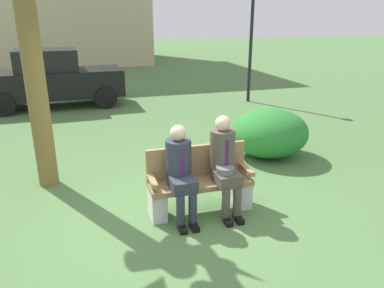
{
  "coord_description": "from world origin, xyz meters",
  "views": [
    {
      "loc": [
        -1.05,
        -4.22,
        2.56
      ],
      "look_at": [
        0.37,
        0.48,
        0.85
      ],
      "focal_mm": 34.24,
      "sensor_mm": 36.0,
      "label": 1
    }
  ],
  "objects_px": {
    "park_bench": "(199,183)",
    "street_lamp": "(252,26)",
    "shrub_near_bench": "(270,133)",
    "parked_car_near": "(53,79)",
    "seated_man_right": "(224,161)",
    "seated_man_left": "(180,168)"
  },
  "relations": [
    {
      "from": "seated_man_right",
      "to": "park_bench",
      "type": "bearing_deg",
      "value": 158.6
    },
    {
      "from": "park_bench",
      "to": "seated_man_left",
      "type": "height_order",
      "value": "seated_man_left"
    },
    {
      "from": "seated_man_right",
      "to": "seated_man_left",
      "type": "bearing_deg",
      "value": -179.82
    },
    {
      "from": "seated_man_left",
      "to": "street_lamp",
      "type": "height_order",
      "value": "street_lamp"
    },
    {
      "from": "park_bench",
      "to": "street_lamp",
      "type": "relative_size",
      "value": 0.37
    },
    {
      "from": "park_bench",
      "to": "street_lamp",
      "type": "xyz_separation_m",
      "value": [
        3.63,
        6.14,
        1.89
      ]
    },
    {
      "from": "park_bench",
      "to": "parked_car_near",
      "type": "height_order",
      "value": "parked_car_near"
    },
    {
      "from": "seated_man_left",
      "to": "street_lamp",
      "type": "distance_m",
      "value": 7.56
    },
    {
      "from": "street_lamp",
      "to": "parked_car_near",
      "type": "bearing_deg",
      "value": 170.07
    },
    {
      "from": "seated_man_left",
      "to": "shrub_near_bench",
      "type": "distance_m",
      "value": 2.84
    },
    {
      "from": "shrub_near_bench",
      "to": "seated_man_right",
      "type": "bearing_deg",
      "value": -133.15
    },
    {
      "from": "shrub_near_bench",
      "to": "parked_car_near",
      "type": "distance_m",
      "value": 6.94
    },
    {
      "from": "seated_man_left",
      "to": "parked_car_near",
      "type": "xyz_separation_m",
      "value": [
        -1.91,
        7.29,
        0.13
      ]
    },
    {
      "from": "street_lamp",
      "to": "seated_man_right",
      "type": "bearing_deg",
      "value": -117.89
    },
    {
      "from": "park_bench",
      "to": "seated_man_right",
      "type": "bearing_deg",
      "value": -21.4
    },
    {
      "from": "park_bench",
      "to": "parked_car_near",
      "type": "relative_size",
      "value": 0.36
    },
    {
      "from": "park_bench",
      "to": "parked_car_near",
      "type": "xyz_separation_m",
      "value": [
        -2.21,
        7.17,
        0.44
      ]
    },
    {
      "from": "seated_man_left",
      "to": "parked_car_near",
      "type": "height_order",
      "value": "parked_car_near"
    },
    {
      "from": "seated_man_right",
      "to": "shrub_near_bench",
      "type": "xyz_separation_m",
      "value": [
        1.62,
        1.73,
        -0.28
      ]
    },
    {
      "from": "seated_man_left",
      "to": "street_lamp",
      "type": "bearing_deg",
      "value": 57.93
    },
    {
      "from": "park_bench",
      "to": "seated_man_left",
      "type": "bearing_deg",
      "value": -157.7
    },
    {
      "from": "shrub_near_bench",
      "to": "street_lamp",
      "type": "height_order",
      "value": "street_lamp"
    }
  ]
}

